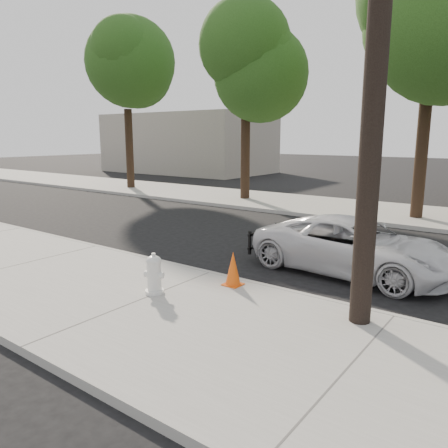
{
  "coord_description": "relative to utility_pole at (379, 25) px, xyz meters",
  "views": [
    {
      "loc": [
        5.82,
        -9.41,
        3.13
      ],
      "look_at": [
        -0.47,
        -0.95,
        1.0
      ],
      "focal_mm": 35.0,
      "sensor_mm": 36.0,
      "label": 1
    }
  ],
  "objects": [
    {
      "name": "fire_hydrant",
      "position": [
        -3.63,
        -1.09,
        -4.19
      ],
      "size": [
        0.4,
        0.36,
        0.75
      ],
      "rotation": [
        0.0,
        0.0,
        0.37
      ],
      "color": "silver",
      "rests_on": "near_sidewalk"
    },
    {
      "name": "near_sidewalk",
      "position": [
        -3.6,
        -1.6,
        -4.62
      ],
      "size": [
        90.0,
        4.4,
        0.15
      ],
      "primitive_type": "cube",
      "color": "gray",
      "rests_on": "ground"
    },
    {
      "name": "far_sidewalk",
      "position": [
        -3.6,
        11.2,
        -4.62
      ],
      "size": [
        90.0,
        5.0,
        0.15
      ],
      "primitive_type": "cube",
      "color": "gray",
      "rests_on": "ground"
    },
    {
      "name": "ground",
      "position": [
        -3.6,
        2.7,
        -4.7
      ],
      "size": [
        120.0,
        120.0,
        0.0
      ],
      "primitive_type": "plane",
      "color": "black",
      "rests_on": "ground"
    },
    {
      "name": "utility_pole",
      "position": [
        0.0,
        0.0,
        0.0
      ],
      "size": [
        1.4,
        0.34,
        9.0
      ],
      "color": "black",
      "rests_on": "near_sidewalk"
    },
    {
      "name": "police_cruiser",
      "position": [
        -1.19,
        2.88,
        -4.06
      ],
      "size": [
        4.78,
        2.49,
        1.28
      ],
      "primitive_type": "imported",
      "rotation": [
        0.0,
        0.0,
        1.49
      ],
      "color": "silver",
      "rests_on": "ground"
    },
    {
      "name": "tree_c",
      "position": [
        -1.38,
        10.34,
        2.21
      ],
      "size": [
        4.96,
        4.8,
        9.55
      ],
      "color": "black",
      "rests_on": "far_sidewalk"
    },
    {
      "name": "tree_a",
      "position": [
        -17.4,
        10.55,
        1.83
      ],
      "size": [
        4.65,
        4.5,
        9.0
      ],
      "color": "black",
      "rests_on": "far_sidewalk"
    },
    {
      "name": "traffic_cone",
      "position": [
        -2.69,
        0.2,
        -4.21
      ],
      "size": [
        0.36,
        0.36,
        0.7
      ],
      "rotation": [
        0.0,
        0.0,
        -0.01
      ],
      "color": "#EB520C",
      "rests_on": "near_sidewalk"
    },
    {
      "name": "building_far",
      "position": [
        -23.6,
        22.7,
        -2.2
      ],
      "size": [
        14.0,
        8.0,
        5.0
      ],
      "primitive_type": "cube",
      "color": "gray",
      "rests_on": "ground"
    },
    {
      "name": "tree_b",
      "position": [
        -9.41,
        10.76,
        1.45
      ],
      "size": [
        4.34,
        4.2,
        8.45
      ],
      "color": "black",
      "rests_on": "far_sidewalk"
    },
    {
      "name": "curb_near",
      "position": [
        -3.6,
        0.6,
        -4.62
      ],
      "size": [
        90.0,
        0.12,
        0.16
      ],
      "primitive_type": "cube",
      "color": "#9E9B93",
      "rests_on": "ground"
    }
  ]
}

